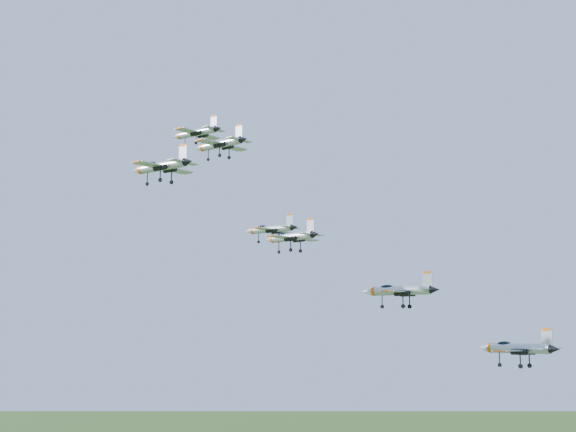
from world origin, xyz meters
The scene contains 7 objects.
jet_lead centered at (-12.14, 7.92, 138.12)m, with size 12.20×10.09×3.26m.
jet_left_high centered at (1.74, -2.97, 132.10)m, with size 11.98×10.00×3.20m.
jet_right_high centered at (-0.86, -14.21, 126.76)m, with size 13.07×10.83×3.49m.
jet_left_low centered at (4.58, 7.66, 119.07)m, with size 11.00×9.04×2.95m.
jet_right_low centered at (18.87, -8.53, 115.32)m, with size 10.80×9.11×2.91m.
jet_trail centered at (31.12, 1.12, 107.77)m, with size 12.24×10.04×3.28m.
jet_extra centered at (45.02, 10.28, 99.62)m, with size 13.06×11.07×3.54m.
Camera 1 is at (79.34, -104.47, 102.38)m, focal length 50.00 mm.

